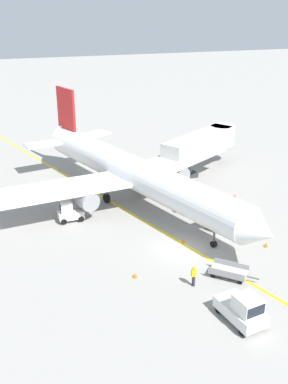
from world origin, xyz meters
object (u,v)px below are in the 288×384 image
object	(u,v)px
jet_bridge	(204,143)
safety_cone_wingtip_left	(183,241)
belt_loader_aft_hold	(191,199)
safety_cone_wingtip_right	(266,245)
airliner	(131,172)
baggage_cart_loaded	(229,272)
pushback_tug	(243,309)
baggage_tug_near_wing	(69,212)
safety_cone_nose_left	(135,275)
ground_crew_marshaller	(194,275)
safety_cone_nose_right	(235,196)
belt_loader_forward_hold	(221,218)

from	to	relation	value
jet_bridge	safety_cone_wingtip_left	bearing A→B (deg)	-120.98
jet_bridge	belt_loader_aft_hold	distance (m)	11.73
safety_cone_wingtip_right	safety_cone_wingtip_left	bearing A→B (deg)	155.32
airliner	jet_bridge	bearing A→B (deg)	29.87
jet_bridge	baggage_cart_loaded	world-z (taller)	jet_bridge
jet_bridge	baggage_cart_loaded	distance (m)	24.44
pushback_tug	baggage_tug_near_wing	xyz separation A→B (m)	(-8.07, 18.60, -0.07)
pushback_tug	safety_cone_nose_left	bearing A→B (deg)	125.18
baggage_cart_loaded	safety_cone_wingtip_left	bearing A→B (deg)	101.00
pushback_tug	safety_cone_wingtip_left	bearing A→B (deg)	87.03
belt_loader_aft_hold	safety_cone_nose_left	world-z (taller)	belt_loader_aft_hold
ground_crew_marshaller	safety_cone_nose_left	xyz separation A→B (m)	(-3.80, 2.44, -0.69)
airliner	safety_cone_nose_left	xyz separation A→B (m)	(-4.07, -13.75, -3.20)
airliner	safety_cone_nose_right	xyz separation A→B (m)	(10.87, -2.61, -3.20)
jet_bridge	belt_loader_forward_hold	bearing A→B (deg)	-109.70
airliner	safety_cone_wingtip_right	distance (m)	15.59
belt_loader_forward_hold	ground_crew_marshaller	world-z (taller)	belt_loader_forward_hold
jet_bridge	safety_cone_nose_right	distance (m)	9.84
safety_cone_nose_left	airliner	bearing A→B (deg)	73.51
pushback_tug	ground_crew_marshaller	xyz separation A→B (m)	(-1.31, 4.80, -0.08)
airliner	baggage_tug_near_wing	world-z (taller)	airliner
safety_cone_nose_right	safety_cone_wingtip_left	size ratio (longest dim) A/B	1.00
belt_loader_forward_hold	ground_crew_marshaller	bearing A→B (deg)	-128.65
belt_loader_forward_hold	belt_loader_aft_hold	world-z (taller)	same
safety_cone_nose_left	safety_cone_wingtip_right	bearing A→B (deg)	3.92
ground_crew_marshaller	safety_cone_wingtip_right	size ratio (longest dim) A/B	3.86
safety_cone_wingtip_right	baggage_tug_near_wing	bearing A→B (deg)	145.22
safety_cone_wingtip_left	airliner	bearing A→B (deg)	99.20
airliner	baggage_cart_loaded	xyz separation A→B (m)	(2.78, -15.98, -2.95)
pushback_tug	safety_cone_wingtip_right	world-z (taller)	pushback_tug
pushback_tug	belt_loader_aft_hold	xyz separation A→B (m)	(4.44, 17.96, -0.22)
pushback_tug	baggage_cart_loaded	world-z (taller)	pushback_tug
jet_bridge	baggage_cart_loaded	bearing A→B (deg)	-111.17
baggage_tug_near_wing	belt_loader_aft_hold	bearing A→B (deg)	-2.95
jet_bridge	safety_cone_wingtip_left	distance (m)	19.59
airliner	ground_crew_marshaller	distance (m)	16.38
jet_bridge	safety_cone_nose_left	distance (m)	25.89
safety_cone_wingtip_left	baggage_cart_loaded	bearing A→B (deg)	-79.00
safety_cone_nose_left	safety_cone_wingtip_left	size ratio (longest dim) A/B	1.00
baggage_cart_loaded	ground_crew_marshaller	bearing A→B (deg)	-176.16
baggage_tug_near_wing	safety_cone_wingtip_left	world-z (taller)	baggage_tug_near_wing
jet_bridge	safety_cone_nose_left	size ratio (longest dim) A/B	27.72
belt_loader_forward_hold	safety_cone_wingtip_right	xyz separation A→B (m)	(1.79, -4.99, -0.56)
airliner	belt_loader_aft_hold	bearing A→B (deg)	-28.95
airliner	belt_loader_aft_hold	world-z (taller)	airliner
safety_cone_nose_left	jet_bridge	bearing A→B (deg)	52.54
safety_cone_nose_right	safety_cone_wingtip_right	size ratio (longest dim) A/B	1.00
jet_bridge	ground_crew_marshaller	bearing A→B (deg)	-117.38
airliner	safety_cone_nose_left	size ratio (longest dim) A/B	78.16
airliner	safety_cone_nose_left	distance (m)	14.69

